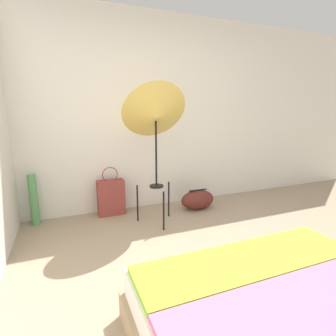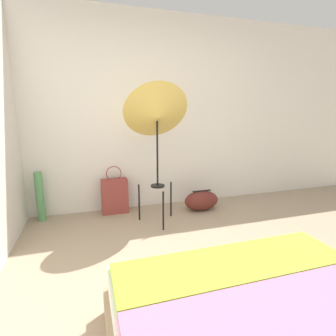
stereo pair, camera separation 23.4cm
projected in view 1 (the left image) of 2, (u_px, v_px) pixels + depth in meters
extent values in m
plane|color=gray|center=(231.00, 301.00, 1.88)|extent=(14.00, 14.00, 0.00)
cube|color=silver|center=(143.00, 114.00, 3.53)|extent=(8.00, 0.05, 2.60)
cube|color=#D6668E|center=(304.00, 305.00, 1.31)|extent=(1.50, 0.42, 0.04)
cube|color=#84B72D|center=(248.00, 261.00, 1.69)|extent=(1.50, 0.42, 0.04)
cylinder|color=black|center=(164.00, 211.00, 2.96)|extent=(0.02, 0.02, 0.46)
cylinder|color=black|center=(138.00, 203.00, 3.21)|extent=(0.02, 0.02, 0.46)
cylinder|color=black|center=(169.00, 199.00, 3.36)|extent=(0.02, 0.02, 0.46)
cylinder|color=black|center=(156.00, 186.00, 3.13)|extent=(0.17, 0.17, 0.02)
cylinder|color=black|center=(156.00, 151.00, 3.04)|extent=(0.02, 0.02, 0.84)
cone|color=#D1B251|center=(156.00, 114.00, 2.95)|extent=(0.76, 0.56, 0.69)
cube|color=brown|center=(111.00, 197.00, 3.43)|extent=(0.34, 0.17, 0.46)
torus|color=brown|center=(110.00, 175.00, 3.36)|extent=(0.20, 0.01, 0.20)
ellipsoid|color=#5B231E|center=(198.00, 200.00, 3.63)|extent=(0.48, 0.27, 0.27)
cube|color=black|center=(198.00, 190.00, 3.60)|extent=(0.26, 0.04, 0.01)
cylinder|color=#56995B|center=(34.00, 200.00, 3.09)|extent=(0.10, 0.10, 0.62)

